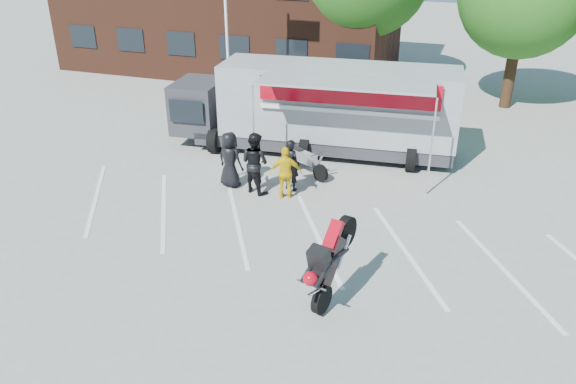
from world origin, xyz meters
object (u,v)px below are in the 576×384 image
Objects in this scene: spectator_leather_b at (291,165)px; spectator_hivis at (286,173)px; spectator_leather_a at (230,160)px; spectator_leather_c at (255,163)px; transporter_truck at (323,152)px; stunt_bike_rider at (338,296)px; parked_motorcycle at (306,175)px.

spectator_leather_b reaches higher than spectator_hivis.
spectator_leather_a is 1.09× the size of spectator_leather_b.
spectator_leather_c reaches higher than spectator_hivis.
stunt_bike_rider is (2.76, -8.39, 0.00)m from transporter_truck.
spectator_leather_a reaches higher than transporter_truck.
spectator_hivis is (-2.82, 4.40, 0.83)m from stunt_bike_rider.
spectator_hivis is (1.96, -0.21, -0.08)m from spectator_leather_a.
spectator_leather_b reaches higher than transporter_truck.
spectator_leather_b is (-2.86, 5.01, 0.84)m from stunt_bike_rider.
spectator_leather_a is 0.91m from spectator_leather_c.
spectator_leather_c reaches higher than spectator_leather_b.
spectator_leather_a reaches higher than parked_motorcycle.
transporter_truck is 6.04× the size of spectator_leather_b.
parked_motorcycle is at bearing -112.03° from spectator_hivis.
transporter_truck is 5.09× the size of parked_motorcycle.
stunt_bike_rider is 1.14× the size of spectator_leather_c.
spectator_leather_a is (-2.01, -3.78, 0.91)m from transporter_truck.
spectator_leather_a is (-2.04, -1.59, 0.91)m from parked_motorcycle.
transporter_truck is at bearing -85.99° from spectator_leather_c.
spectator_leather_b reaches higher than parked_motorcycle.
stunt_bike_rider is 1.34× the size of spectator_hivis.
transporter_truck is 4.54× the size of stunt_bike_rider.
spectator_leather_b is 0.86× the size of spectator_leather_c.
parked_motorcycle is 1.09× the size of spectator_leather_a.
spectator_leather_b is at bearing -154.22° from spectator_leather_a.
spectator_hivis is (-0.09, -1.80, 0.83)m from parked_motorcycle.
spectator_leather_a is 1.10× the size of spectator_hivis.
stunt_bike_rider is at bearing 137.96° from spectator_leather_b.
spectator_leather_b is (1.91, 0.40, -0.07)m from spectator_leather_a.
stunt_bike_rider is at bearing 150.03° from spectator_leather_a.
parked_motorcycle is 1.01× the size of spectator_leather_c.
parked_motorcycle is at bearing -103.95° from spectator_leather_c.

